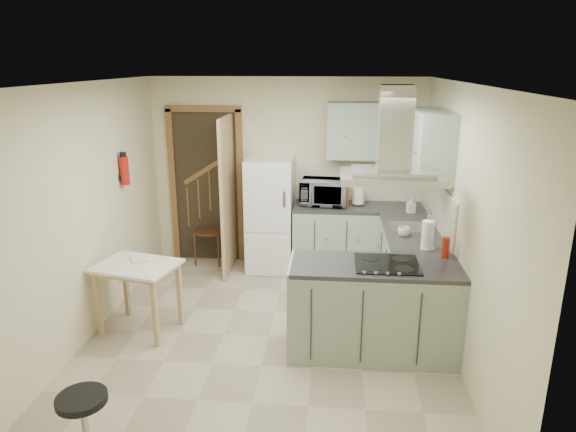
# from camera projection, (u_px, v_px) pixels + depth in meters

# --- Properties ---
(floor) EXTENTS (4.20, 4.20, 0.00)m
(floor) POSITION_uv_depth(u_px,v_px,m) (269.00, 336.00, 5.22)
(floor) COLOR tan
(floor) RESTS_ON ground
(ceiling) EXTENTS (4.20, 4.20, 0.00)m
(ceiling) POSITION_uv_depth(u_px,v_px,m) (266.00, 83.00, 4.50)
(ceiling) COLOR silver
(ceiling) RESTS_ON back_wall
(back_wall) EXTENTS (3.60, 0.00, 3.60)m
(back_wall) POSITION_uv_depth(u_px,v_px,m) (287.00, 173.00, 6.86)
(back_wall) COLOR beige
(back_wall) RESTS_ON floor
(left_wall) EXTENTS (0.00, 4.20, 4.20)m
(left_wall) POSITION_uv_depth(u_px,v_px,m) (85.00, 214.00, 5.01)
(left_wall) COLOR beige
(left_wall) RESTS_ON floor
(right_wall) EXTENTS (0.00, 4.20, 4.20)m
(right_wall) POSITION_uv_depth(u_px,v_px,m) (462.00, 224.00, 4.71)
(right_wall) COLOR beige
(right_wall) RESTS_ON floor
(doorway) EXTENTS (1.10, 0.12, 2.10)m
(doorway) POSITION_uv_depth(u_px,v_px,m) (207.00, 186.00, 6.99)
(doorway) COLOR brown
(doorway) RESTS_ON floor
(fridge) EXTENTS (0.60, 0.60, 1.50)m
(fridge) POSITION_uv_depth(u_px,v_px,m) (270.00, 215.00, 6.74)
(fridge) COLOR white
(fridge) RESTS_ON floor
(counter_back) EXTENTS (1.08, 0.60, 0.90)m
(counter_back) POSITION_uv_depth(u_px,v_px,m) (335.00, 238.00, 6.75)
(counter_back) COLOR #9EB2A0
(counter_back) RESTS_ON floor
(counter_right) EXTENTS (0.60, 1.95, 0.90)m
(counter_right) POSITION_uv_depth(u_px,v_px,m) (406.00, 259.00, 6.04)
(counter_right) COLOR #9EB2A0
(counter_right) RESTS_ON floor
(splashback) EXTENTS (1.68, 0.02, 0.50)m
(splashback) POSITION_uv_depth(u_px,v_px,m) (359.00, 182.00, 6.80)
(splashback) COLOR beige
(splashback) RESTS_ON counter_back
(wall_cabinet_back) EXTENTS (0.85, 0.35, 0.70)m
(wall_cabinet_back) POSITION_uv_depth(u_px,v_px,m) (361.00, 131.00, 6.44)
(wall_cabinet_back) COLOR #9EB2A0
(wall_cabinet_back) RESTS_ON back_wall
(wall_cabinet_right) EXTENTS (0.35, 0.90, 0.70)m
(wall_cabinet_right) POSITION_uv_depth(u_px,v_px,m) (431.00, 145.00, 5.36)
(wall_cabinet_right) COLOR #9EB2A0
(wall_cabinet_right) RESTS_ON right_wall
(peninsula) EXTENTS (1.55, 0.65, 0.90)m
(peninsula) POSITION_uv_depth(u_px,v_px,m) (374.00, 309.00, 4.83)
(peninsula) COLOR #9EB2A0
(peninsula) RESTS_ON floor
(hob) EXTENTS (0.58, 0.50, 0.01)m
(hob) POSITION_uv_depth(u_px,v_px,m) (387.00, 264.00, 4.69)
(hob) COLOR black
(hob) RESTS_ON peninsula
(extractor_hood) EXTENTS (0.90, 0.55, 0.10)m
(extractor_hood) POSITION_uv_depth(u_px,v_px,m) (392.00, 177.00, 4.46)
(extractor_hood) COLOR silver
(extractor_hood) RESTS_ON ceiling
(sink) EXTENTS (0.45, 0.40, 0.01)m
(sink) POSITION_uv_depth(u_px,v_px,m) (411.00, 227.00, 5.74)
(sink) COLOR silver
(sink) RESTS_ON counter_right
(fire_extinguisher) EXTENTS (0.10, 0.10, 0.32)m
(fire_extinguisher) POSITION_uv_depth(u_px,v_px,m) (124.00, 171.00, 5.79)
(fire_extinguisher) COLOR #B2140F
(fire_extinguisher) RESTS_ON left_wall
(drop_leaf_table) EXTENTS (0.89, 0.75, 0.73)m
(drop_leaf_table) POSITION_uv_depth(u_px,v_px,m) (140.00, 297.00, 5.25)
(drop_leaf_table) COLOR #D1B380
(drop_leaf_table) RESTS_ON floor
(bentwood_chair) EXTENTS (0.41, 0.41, 0.91)m
(bentwood_chair) POSITION_uv_depth(u_px,v_px,m) (209.00, 231.00, 7.02)
(bentwood_chair) COLOR #492218
(bentwood_chair) RESTS_ON floor
(stool) EXTENTS (0.43, 0.43, 0.47)m
(stool) POSITION_uv_depth(u_px,v_px,m) (85.00, 424.00, 3.61)
(stool) COLOR black
(stool) RESTS_ON floor
(microwave) EXTENTS (0.63, 0.45, 0.33)m
(microwave) POSITION_uv_depth(u_px,v_px,m) (324.00, 192.00, 6.62)
(microwave) COLOR black
(microwave) RESTS_ON counter_back
(kettle) EXTENTS (0.21, 0.21, 0.24)m
(kettle) POSITION_uv_depth(u_px,v_px,m) (358.00, 196.00, 6.61)
(kettle) COLOR white
(kettle) RESTS_ON counter_back
(cereal_box) EXTENTS (0.10, 0.19, 0.27)m
(cereal_box) POSITION_uv_depth(u_px,v_px,m) (345.00, 193.00, 6.68)
(cereal_box) COLOR orange
(cereal_box) RESTS_ON counter_back
(soap_bottle) EXTENTS (0.11, 0.11, 0.19)m
(soap_bottle) POSITION_uv_depth(u_px,v_px,m) (411.00, 205.00, 6.28)
(soap_bottle) COLOR #9E9DA8
(soap_bottle) RESTS_ON counter_right
(paper_towel) EXTENTS (0.15, 0.15, 0.30)m
(paper_towel) POSITION_uv_depth(u_px,v_px,m) (428.00, 235.00, 5.05)
(paper_towel) COLOR white
(paper_towel) RESTS_ON counter_right
(cup) EXTENTS (0.16, 0.16, 0.10)m
(cup) POSITION_uv_depth(u_px,v_px,m) (404.00, 232.00, 5.44)
(cup) COLOR silver
(cup) RESTS_ON counter_right
(red_bottle) EXTENTS (0.08, 0.08, 0.20)m
(red_bottle) POSITION_uv_depth(u_px,v_px,m) (446.00, 247.00, 4.84)
(red_bottle) COLOR #B0200F
(red_bottle) RESTS_ON peninsula
(book) EXTENTS (0.24, 0.27, 0.10)m
(book) POSITION_uv_depth(u_px,v_px,m) (131.00, 256.00, 5.23)
(book) COLOR brown
(book) RESTS_ON drop_leaf_table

